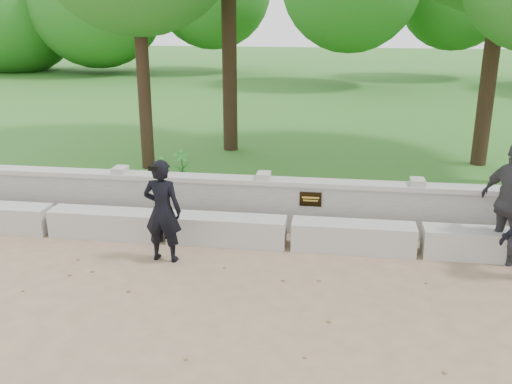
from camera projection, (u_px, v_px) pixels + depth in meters
The scene contains 8 objects.
ground at pixel (275, 305), 7.27m from camera, with size 80.00×80.00×0.00m, color #997B5D.
lawn at pixel (319, 110), 20.41m from camera, with size 40.00×22.00×0.25m, color #347027.
concrete_bench at pixel (289, 233), 8.99m from camera, with size 11.90×0.45×0.45m.
parapet_wall at pixel (293, 205), 9.57m from camera, with size 12.50×0.35×0.90m.
man_main at pixel (163, 211), 8.35m from camera, with size 0.60×0.54×1.56m.
shrub_a at pixel (182, 165), 11.51m from camera, with size 0.35×0.24×0.66m, color #318A2F.
shrub_b at pixel (261, 185), 10.39m from camera, with size 0.31×0.25×0.56m, color #318A2F.
shrub_d at pixel (164, 171), 11.14m from camera, with size 0.37×0.33×0.66m, color #318A2F.
Camera 1 is at (0.69, -6.44, 3.62)m, focal length 40.00 mm.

